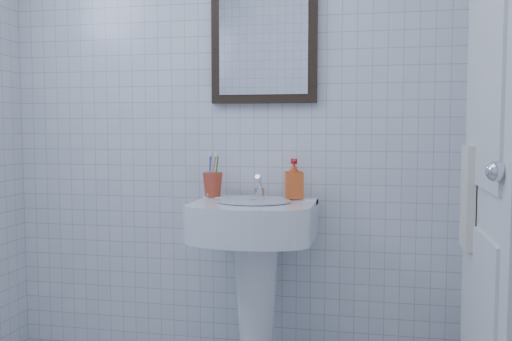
# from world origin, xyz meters

# --- Properties ---
(wall_back) EXTENTS (2.20, 0.02, 2.50)m
(wall_back) POSITION_xyz_m (0.00, 1.20, 1.25)
(wall_back) COLOR white
(wall_back) RESTS_ON ground
(washbasin) EXTENTS (0.53, 0.39, 0.81)m
(washbasin) POSITION_xyz_m (0.19, 0.98, 0.54)
(washbasin) COLOR white
(washbasin) RESTS_ON ground
(faucet) EXTENTS (0.04, 0.10, 0.11)m
(faucet) POSITION_xyz_m (0.19, 1.08, 0.85)
(faucet) COLOR silver
(faucet) RESTS_ON washbasin
(toothbrush_cup) EXTENTS (0.11, 0.11, 0.11)m
(toothbrush_cup) POSITION_xyz_m (-0.04, 1.08, 0.86)
(toothbrush_cup) COLOR #B83E26
(toothbrush_cup) RESTS_ON washbasin
(soap_dispenser) EXTENTS (0.10, 0.10, 0.18)m
(soap_dispenser) POSITION_xyz_m (0.35, 1.08, 0.89)
(soap_dispenser) COLOR #E24A16
(soap_dispenser) RESTS_ON washbasin
(wall_mirror) EXTENTS (0.50, 0.04, 0.62)m
(wall_mirror) POSITION_xyz_m (0.19, 1.18, 1.55)
(wall_mirror) COLOR black
(wall_mirror) RESTS_ON wall_back
(bathroom_door) EXTENTS (0.04, 0.80, 2.00)m
(bathroom_door) POSITION_xyz_m (1.08, 0.55, 1.00)
(bathroom_door) COLOR white
(bathroom_door) RESTS_ON ground
(towel_ring) EXTENTS (0.01, 0.18, 0.18)m
(towel_ring) POSITION_xyz_m (1.06, 0.72, 1.05)
(towel_ring) COLOR silver
(towel_ring) RESTS_ON wall_right
(hand_towel) EXTENTS (0.03, 0.16, 0.38)m
(hand_towel) POSITION_xyz_m (1.04, 0.72, 0.87)
(hand_towel) COLOR silver
(hand_towel) RESTS_ON towel_ring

